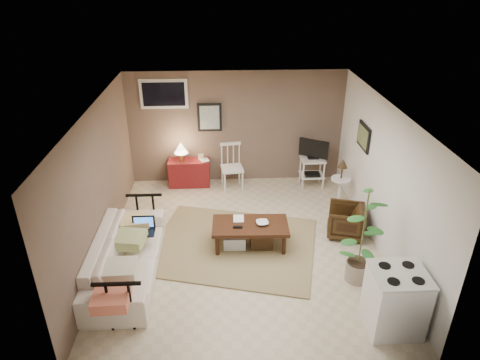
{
  "coord_description": "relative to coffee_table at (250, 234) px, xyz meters",
  "views": [
    {
      "loc": [
        -0.34,
        -5.99,
        4.28
      ],
      "look_at": [
        -0.03,
        0.35,
        1.06
      ],
      "focal_mm": 32.0,
      "sensor_mm": 36.0,
      "label": 1
    }
  ],
  "objects": [
    {
      "name": "sofa_end_rails",
      "position": [
        -1.78,
        -0.61,
        0.12
      ],
      "size": [
        0.62,
        2.31,
        0.78
      ],
      "primitive_type": null,
      "color": "black",
      "rests_on": "floor"
    },
    {
      "name": "window",
      "position": [
        -1.56,
        2.54,
        1.69
      ],
      "size": [
        0.96,
        0.03,
        0.6
      ],
      "primitive_type": "cube",
      "color": "silver"
    },
    {
      "name": "potted_plant",
      "position": [
        1.56,
        -0.91,
        0.56
      ],
      "size": [
        0.39,
        0.39,
        1.56
      ],
      "color": "gray",
      "rests_on": "floor"
    },
    {
      "name": "red_console",
      "position": [
        -1.14,
        2.33,
        0.08
      ],
      "size": [
        0.86,
        0.38,
        1.0
      ],
      "color": "maroon",
      "rests_on": "floor"
    },
    {
      "name": "bowl",
      "position": [
        0.21,
        -0.01,
        0.28
      ],
      "size": [
        0.2,
        0.06,
        0.2
      ],
      "primitive_type": "imported",
      "rotation": [
        0.0,
        0.0,
        0.07
      ],
      "color": "#351D0E",
      "rests_on": "coffee_table"
    },
    {
      "name": "art_back",
      "position": [
        -0.66,
        2.54,
        1.19
      ],
      "size": [
        0.5,
        0.03,
        0.6
      ],
      "primitive_type": "cube",
      "color": "black"
    },
    {
      "name": "floor",
      "position": [
        -0.11,
        0.06,
        -0.26
      ],
      "size": [
        5.0,
        5.0,
        0.0
      ],
      "primitive_type": "plane",
      "color": "#C1B293",
      "rests_on": "ground"
    },
    {
      "name": "laptop",
      "position": [
        -1.69,
        -0.21,
        0.32
      ],
      "size": [
        0.36,
        0.26,
        0.24
      ],
      "color": "black",
      "rests_on": "sofa"
    },
    {
      "name": "armchair",
      "position": [
        1.7,
        0.28,
        0.04
      ],
      "size": [
        0.7,
        0.73,
        0.62
      ],
      "primitive_type": "imported",
      "rotation": [
        0.0,
        0.0,
        -1.85
      ],
      "color": "black",
      "rests_on": "floor"
    },
    {
      "name": "rug",
      "position": [
        -0.27,
        0.04,
        -0.25
      ],
      "size": [
        3.12,
        2.74,
        0.03
      ],
      "primitive_type": "cube",
      "rotation": [
        0.0,
        0.0,
        -0.25
      ],
      "color": "#948156",
      "rests_on": "floor"
    },
    {
      "name": "tv_stand",
      "position": [
        1.48,
        2.16,
        0.29
      ],
      "size": [
        0.57,
        0.41,
        1.06
      ],
      "color": "silver",
      "rests_on": "floor"
    },
    {
      "name": "book_console",
      "position": [
        -0.88,
        2.29,
        0.43
      ],
      "size": [
        0.17,
        0.08,
        0.23
      ],
      "primitive_type": "imported",
      "rotation": [
        0.0,
        0.0,
        0.33
      ],
      "color": "#351D0E",
      "rests_on": "red_console"
    },
    {
      "name": "sofa",
      "position": [
        -1.91,
        -0.61,
        0.19
      ],
      "size": [
        0.68,
        2.31,
        0.9
      ],
      "primitive_type": "imported",
      "rotation": [
        0.0,
        0.0,
        1.57
      ],
      "color": "beige",
      "rests_on": "floor"
    },
    {
      "name": "stove",
      "position": [
        1.73,
        -1.87,
        0.18
      ],
      "size": [
        0.68,
        0.63,
        0.89
      ],
      "color": "silver",
      "rests_on": "floor"
    },
    {
      "name": "art_right",
      "position": [
        2.11,
        1.11,
        1.26
      ],
      "size": [
        0.03,
        0.6,
        0.45
      ],
      "primitive_type": "cube",
      "color": "black"
    },
    {
      "name": "spindle_chair",
      "position": [
        -0.22,
        2.16,
        0.19
      ],
      "size": [
        0.49,
        0.49,
        0.97
      ],
      "color": "silver",
      "rests_on": "floor"
    },
    {
      "name": "coffee_table",
      "position": [
        0.0,
        0.0,
        0.0
      ],
      "size": [
        1.27,
        0.69,
        0.47
      ],
      "color": "#351D0E",
      "rests_on": "floor"
    },
    {
      "name": "book_table",
      "position": [
        -0.26,
        0.17,
        0.3
      ],
      "size": [
        0.18,
        0.02,
        0.24
      ],
      "primitive_type": "imported",
      "rotation": [
        0.0,
        0.0,
        -0.04
      ],
      "color": "#351D0E",
      "rests_on": "coffee_table"
    },
    {
      "name": "sofa_pillows",
      "position": [
        -1.86,
        -0.88,
        0.29
      ],
      "size": [
        0.44,
        2.2,
        0.16
      ],
      "primitive_type": null,
      "color": "beige",
      "rests_on": "sofa"
    },
    {
      "name": "side_table",
      "position": [
        1.85,
        1.28,
        0.36
      ],
      "size": [
        0.38,
        0.38,
        1.01
      ],
      "color": "silver",
      "rests_on": "floor"
    }
  ]
}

